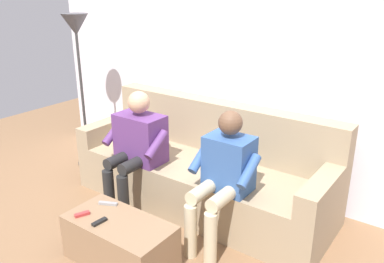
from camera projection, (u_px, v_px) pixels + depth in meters
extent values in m
plane|color=#846042|center=(153.00, 238.00, 3.31)|extent=(8.00, 8.00, 0.00)
cube|color=silver|center=(238.00, 49.00, 3.81)|extent=(4.84, 0.06, 2.79)
cube|color=#9E896B|center=(195.00, 187.00, 3.69)|extent=(2.12, 0.67, 0.44)
cube|color=#9E896B|center=(220.00, 148.00, 3.93)|extent=(2.45, 0.19, 0.93)
cube|color=#9E896B|center=(317.00, 218.00, 3.03)|extent=(0.17, 0.67, 0.63)
cube|color=#9E896B|center=(108.00, 149.00, 4.28)|extent=(0.17, 0.67, 0.63)
cube|color=#8C6B4C|center=(120.00, 242.00, 2.97)|extent=(0.83, 0.42, 0.36)
cube|color=#335693|center=(229.00, 163.00, 3.12)|extent=(0.36, 0.26, 0.45)
sphere|color=brown|center=(230.00, 123.00, 3.00)|extent=(0.19, 0.19, 0.19)
cylinder|color=#C6B793|center=(225.00, 196.00, 2.98)|extent=(0.11, 0.39, 0.11)
cylinder|color=#C6B793|center=(205.00, 189.00, 3.08)|extent=(0.11, 0.39, 0.11)
cylinder|color=#C6B793|center=(210.00, 239.00, 2.93)|extent=(0.10, 0.10, 0.44)
cylinder|color=#C6B793|center=(191.00, 231.00, 3.03)|extent=(0.10, 0.10, 0.44)
cylinder|color=#335693|center=(249.00, 171.00, 2.93)|extent=(0.08, 0.27, 0.22)
cylinder|color=#335693|center=(200.00, 157.00, 3.17)|extent=(0.08, 0.27, 0.22)
cube|color=#5B3370|center=(141.00, 138.00, 3.64)|extent=(0.45, 0.27, 0.44)
sphere|color=tan|center=(139.00, 102.00, 3.52)|extent=(0.20, 0.20, 0.20)
cylinder|color=black|center=(136.00, 164.00, 3.52)|extent=(0.11, 0.34, 0.11)
cylinder|color=black|center=(121.00, 159.00, 3.62)|extent=(0.11, 0.34, 0.11)
cylinder|color=black|center=(124.00, 199.00, 3.48)|extent=(0.10, 0.10, 0.44)
cylinder|color=black|center=(109.00, 193.00, 3.58)|extent=(0.10, 0.10, 0.44)
cylinder|color=#5B3370|center=(157.00, 145.00, 3.43)|extent=(0.08, 0.27, 0.22)
cylinder|color=#5B3370|center=(114.00, 132.00, 3.72)|extent=(0.08, 0.27, 0.22)
cube|color=black|center=(100.00, 222.00, 2.88)|extent=(0.04, 0.12, 0.02)
cube|color=gray|center=(108.00, 204.00, 3.12)|extent=(0.15, 0.09, 0.02)
cube|color=#B73333|center=(82.00, 214.00, 2.98)|extent=(0.08, 0.12, 0.02)
cylinder|color=#2D2D2D|center=(89.00, 162.00, 4.70)|extent=(0.24, 0.24, 0.02)
cylinder|color=#333333|center=(83.00, 99.00, 4.43)|extent=(0.03, 0.03, 1.56)
cone|color=#4C4C51|center=(75.00, 25.00, 4.15)|extent=(0.28, 0.28, 0.22)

